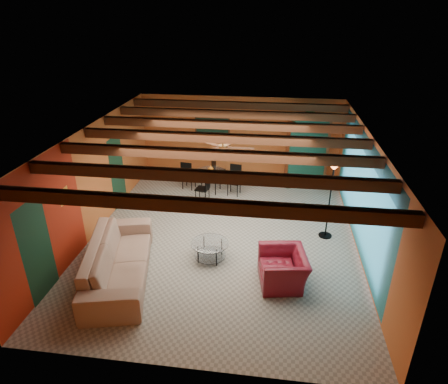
# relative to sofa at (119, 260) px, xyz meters

# --- Properties ---
(room) EXTENTS (6.52, 8.01, 2.71)m
(room) POSITION_rel_sofa_xyz_m (1.94, 2.00, 1.93)
(room) COLOR gray
(room) RESTS_ON ground
(sofa) EXTENTS (1.81, 3.15, 0.87)m
(sofa) POSITION_rel_sofa_xyz_m (0.00, 0.00, 0.00)
(sofa) COLOR #93715F
(sofa) RESTS_ON ground
(armchair) EXTENTS (1.10, 1.21, 0.69)m
(armchair) POSITION_rel_sofa_xyz_m (3.42, 0.28, -0.09)
(armchair) COLOR maroon
(armchair) RESTS_ON ground
(coffee_table) EXTENTS (0.96, 0.96, 0.44)m
(coffee_table) POSITION_rel_sofa_xyz_m (1.78, 0.90, -0.21)
(coffee_table) COLOR silver
(coffee_table) RESTS_ON ground
(dining_table) EXTENTS (2.10, 2.10, 0.94)m
(dining_table) POSITION_rel_sofa_xyz_m (1.20, 4.52, 0.04)
(dining_table) COLOR white
(dining_table) RESTS_ON ground
(armoire) EXTENTS (1.35, 1.03, 2.13)m
(armoire) POSITION_rel_sofa_xyz_m (4.14, 5.59, 0.63)
(armoire) COLOR brown
(armoire) RESTS_ON ground
(floor_lamp) EXTENTS (0.53, 0.53, 2.03)m
(floor_lamp) POSITION_rel_sofa_xyz_m (4.50, 2.27, 0.58)
(floor_lamp) COLOR black
(floor_lamp) RESTS_ON ground
(ceiling_fan) EXTENTS (1.50, 1.50, 0.44)m
(ceiling_fan) POSITION_rel_sofa_xyz_m (1.94, 1.89, 1.93)
(ceiling_fan) COLOR #472614
(ceiling_fan) RESTS_ON ceiling
(painting) EXTENTS (1.05, 0.03, 0.65)m
(painting) POSITION_rel_sofa_xyz_m (1.04, 5.85, 1.22)
(painting) COLOR black
(painting) RESTS_ON wall_back
(potted_plant) EXTENTS (0.56, 0.53, 0.51)m
(potted_plant) POSITION_rel_sofa_xyz_m (4.14, 5.59, 1.95)
(potted_plant) COLOR #26661E
(potted_plant) RESTS_ON armoire
(vase) EXTENTS (0.22, 0.22, 0.18)m
(vase) POSITION_rel_sofa_xyz_m (1.20, 4.52, 0.60)
(vase) COLOR orange
(vase) RESTS_ON dining_table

